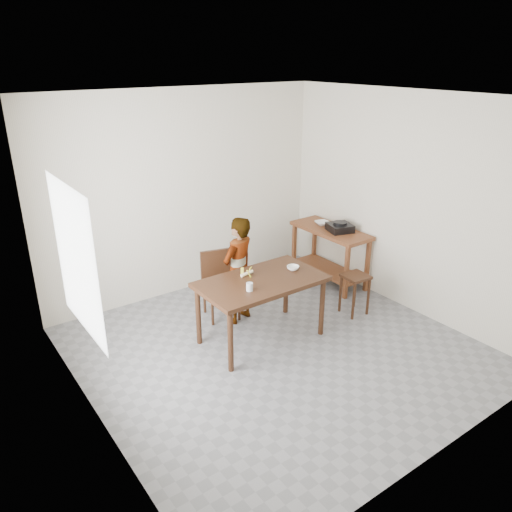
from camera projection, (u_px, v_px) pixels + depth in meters
floor at (277, 351)px, 5.58m from camera, size 4.00×4.00×0.04m
ceiling at (282, 95)px, 4.54m from camera, size 4.00×4.00×0.04m
wall_back at (184, 194)px, 6.58m from camera, size 4.00×0.04×2.70m
wall_front at (455, 315)px, 3.54m from camera, size 4.00×0.04×2.70m
wall_left at (80, 287)px, 3.97m from camera, size 0.04×4.00×2.70m
wall_right at (408, 204)px, 6.15m from camera, size 0.04×4.00×2.70m
window_pane at (76, 260)px, 4.09m from camera, size 0.02×1.10×1.30m
dining_table at (261, 310)px, 5.66m from camera, size 1.40×0.80×0.75m
prep_counter at (329, 255)px, 7.10m from camera, size 0.50×1.20×0.80m
child at (238, 270)px, 5.96m from camera, size 0.56×0.45×1.33m
dining_chair at (221, 286)px, 6.13m from camera, size 0.48×0.48×0.83m
stool at (354, 294)px, 6.27m from camera, size 0.32×0.32×0.52m
glass_tumbler at (250, 287)px, 5.24m from camera, size 0.09×0.09×0.09m
small_bowl at (293, 268)px, 5.76m from camera, size 0.18×0.18×0.05m
banana at (247, 273)px, 5.60m from camera, size 0.19×0.14×0.06m
serving_bowl at (322, 223)px, 7.10m from camera, size 0.24×0.24×0.05m
gas_burner at (340, 228)px, 6.84m from camera, size 0.39×0.39×0.10m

